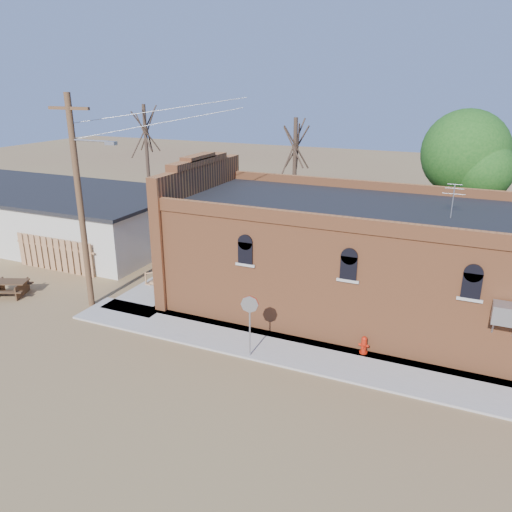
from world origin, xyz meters
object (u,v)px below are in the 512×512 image
at_px(fire_hydrant, 364,345).
at_px(picnic_table, 9,286).
at_px(trash_barrel, 192,276).
at_px(utility_pole, 81,200).
at_px(stop_sign, 250,310).
at_px(brick_bar, 336,256).

distance_m(fire_hydrant, picnic_table, 16.21).
bearing_deg(fire_hydrant, trash_barrel, 171.90).
distance_m(utility_pole, stop_sign, 8.80).
bearing_deg(utility_pole, stop_sign, -8.31).
height_order(stop_sign, picnic_table, stop_sign).
bearing_deg(picnic_table, utility_pole, -13.23).
distance_m(fire_hydrant, trash_barrel, 9.63).
relative_size(stop_sign, picnic_table, 1.12).
bearing_deg(stop_sign, fire_hydrant, 33.86).
distance_m(utility_pole, trash_barrel, 6.42).
relative_size(utility_pole, stop_sign, 3.89).
bearing_deg(trash_barrel, fire_hydrant, -19.56).
xyz_separation_m(brick_bar, utility_pole, (-9.79, -4.29, 2.43)).
relative_size(fire_hydrant, stop_sign, 0.29).
height_order(brick_bar, picnic_table, brick_bar).
relative_size(utility_pole, trash_barrel, 11.65).
relative_size(brick_bar, stop_sign, 7.08).
bearing_deg(brick_bar, picnic_table, -160.41).
height_order(fire_hydrant, stop_sign, stop_sign).
bearing_deg(trash_barrel, brick_bar, 3.90).
relative_size(fire_hydrant, picnic_table, 0.32).
height_order(brick_bar, utility_pole, utility_pole).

